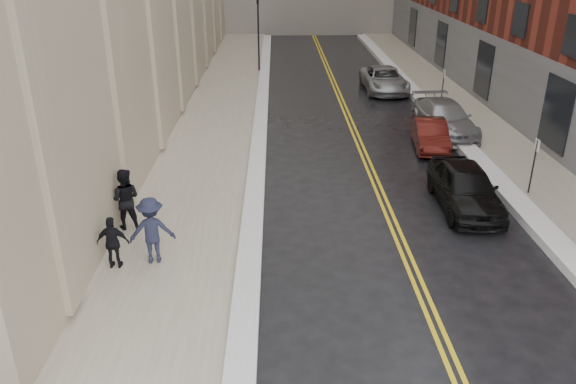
{
  "coord_description": "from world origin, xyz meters",
  "views": [
    {
      "loc": [
        -1.37,
        -10.71,
        8.58
      ],
      "look_at": [
        -1.04,
        5.0,
        1.6
      ],
      "focal_mm": 35.0,
      "sensor_mm": 36.0,
      "label": 1
    }
  ],
  "objects_px": {
    "car_black": "(465,187)",
    "pedestrian_b": "(152,230)",
    "pedestrian_a": "(125,199)",
    "pedestrian_c": "(113,243)",
    "car_silver_far": "(384,79)",
    "car_silver_near": "(444,118)",
    "car_maroon": "(430,134)"
  },
  "relations": [
    {
      "from": "pedestrian_a",
      "to": "pedestrian_c",
      "type": "bearing_deg",
      "value": 94.49
    },
    {
      "from": "car_silver_near",
      "to": "car_silver_far",
      "type": "xyz_separation_m",
      "value": [
        -1.38,
        8.73,
        -0.04
      ]
    },
    {
      "from": "car_maroon",
      "to": "car_silver_far",
      "type": "distance_m",
      "value": 10.78
    },
    {
      "from": "car_silver_far",
      "to": "pedestrian_b",
      "type": "relative_size",
      "value": 2.71
    },
    {
      "from": "car_silver_far",
      "to": "car_maroon",
      "type": "bearing_deg",
      "value": -89.72
    },
    {
      "from": "pedestrian_a",
      "to": "pedestrian_c",
      "type": "height_order",
      "value": "pedestrian_a"
    },
    {
      "from": "car_maroon",
      "to": "pedestrian_c",
      "type": "relative_size",
      "value": 2.51
    },
    {
      "from": "car_silver_near",
      "to": "pedestrian_a",
      "type": "relative_size",
      "value": 2.68
    },
    {
      "from": "pedestrian_b",
      "to": "car_black",
      "type": "bearing_deg",
      "value": -169.56
    },
    {
      "from": "car_black",
      "to": "pedestrian_a",
      "type": "height_order",
      "value": "pedestrian_a"
    },
    {
      "from": "car_black",
      "to": "pedestrian_c",
      "type": "xyz_separation_m",
      "value": [
        -11.17,
        -3.99,
        0.14
      ]
    },
    {
      "from": "car_silver_near",
      "to": "pedestrian_a",
      "type": "height_order",
      "value": "pedestrian_a"
    },
    {
      "from": "pedestrian_a",
      "to": "pedestrian_c",
      "type": "distance_m",
      "value": 2.46
    },
    {
      "from": "car_silver_far",
      "to": "car_black",
      "type": "bearing_deg",
      "value": -91.39
    },
    {
      "from": "car_silver_far",
      "to": "pedestrian_a",
      "type": "relative_size",
      "value": 2.67
    },
    {
      "from": "car_maroon",
      "to": "car_silver_far",
      "type": "bearing_deg",
      "value": 96.97
    },
    {
      "from": "car_silver_far",
      "to": "pedestrian_b",
      "type": "bearing_deg",
      "value": -117.12
    },
    {
      "from": "car_black",
      "to": "car_maroon",
      "type": "relative_size",
      "value": 1.19
    },
    {
      "from": "car_black",
      "to": "pedestrian_b",
      "type": "relative_size",
      "value": 2.34
    },
    {
      "from": "pedestrian_a",
      "to": "pedestrian_b",
      "type": "bearing_deg",
      "value": 119.89
    },
    {
      "from": "car_maroon",
      "to": "pedestrian_c",
      "type": "bearing_deg",
      "value": -132.14
    },
    {
      "from": "pedestrian_a",
      "to": "pedestrian_c",
      "type": "relative_size",
      "value": 1.29
    },
    {
      "from": "car_silver_far",
      "to": "car_silver_near",
      "type": "bearing_deg",
      "value": -81.67
    },
    {
      "from": "pedestrian_c",
      "to": "car_maroon",
      "type": "bearing_deg",
      "value": -136.99
    },
    {
      "from": "car_black",
      "to": "pedestrian_a",
      "type": "xyz_separation_m",
      "value": [
        -11.4,
        -1.55,
        0.37
      ]
    },
    {
      "from": "car_maroon",
      "to": "car_silver_far",
      "type": "relative_size",
      "value": 0.73
    },
    {
      "from": "car_silver_far",
      "to": "pedestrian_a",
      "type": "xyz_separation_m",
      "value": [
        -11.62,
        -18.69,
        0.41
      ]
    },
    {
      "from": "car_silver_near",
      "to": "car_silver_far",
      "type": "distance_m",
      "value": 8.84
    },
    {
      "from": "pedestrian_c",
      "to": "car_black",
      "type": "bearing_deg",
      "value": -159.18
    },
    {
      "from": "car_black",
      "to": "pedestrian_b",
      "type": "xyz_separation_m",
      "value": [
        -10.14,
        -3.67,
        0.35
      ]
    },
    {
      "from": "car_silver_near",
      "to": "pedestrian_b",
      "type": "relative_size",
      "value": 2.72
    },
    {
      "from": "pedestrian_b",
      "to": "pedestrian_a",
      "type": "bearing_deg",
      "value": -68.59
    }
  ]
}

